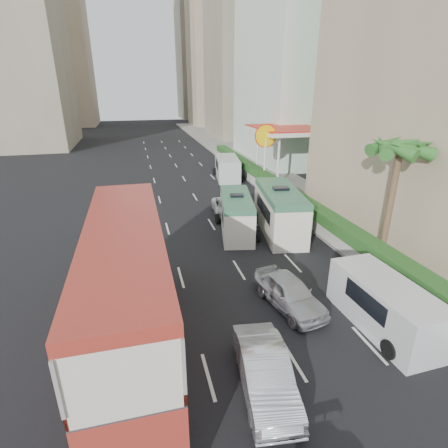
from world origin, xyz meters
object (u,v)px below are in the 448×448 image
object	(u,v)px
double_decker_bus	(130,293)
van_asset	(226,214)
car_silver_lane_b	(288,306)
minibus_near	(236,215)
palm_tree	(390,205)
shell_station	(285,154)
minibus_far	(279,211)
panel_van_far	(227,168)
car_silver_lane_a	(264,388)
panel_van_near	(385,305)

from	to	relation	value
double_decker_bus	van_asset	bearing A→B (deg)	62.54
car_silver_lane_b	minibus_near	distance (m)	9.08
double_decker_bus	van_asset	distance (m)	15.78
palm_tree	shell_station	xyz separation A→B (m)	(2.20, 19.00, -0.63)
double_decker_bus	car_silver_lane_b	world-z (taller)	double_decker_bus
minibus_far	palm_tree	size ratio (longest dim) A/B	1.06
minibus_near	minibus_far	world-z (taller)	minibus_far
car_silver_lane_b	van_asset	bearing A→B (deg)	77.98
minibus_far	panel_van_far	world-z (taller)	minibus_far
palm_tree	shell_station	bearing A→B (deg)	83.40
car_silver_lane_a	minibus_far	world-z (taller)	minibus_far
minibus_far	double_decker_bus	bearing A→B (deg)	-126.33
minibus_near	panel_van_far	size ratio (longest dim) A/B	1.02
panel_van_near	double_decker_bus	bearing A→B (deg)	171.74
car_silver_lane_b	panel_van_near	xyz separation A→B (m)	(3.17, -2.31, 1.03)
panel_van_near	palm_tree	bearing A→B (deg)	51.44
car_silver_lane_a	van_asset	distance (m)	17.07
car_silver_lane_b	palm_tree	world-z (taller)	palm_tree
car_silver_lane_a	palm_tree	world-z (taller)	palm_tree
double_decker_bus	car_silver_lane_a	distance (m)	5.66
shell_station	panel_van_near	bearing A→B (deg)	-103.97
double_decker_bus	palm_tree	world-z (taller)	palm_tree
car_silver_lane_a	panel_van_near	distance (m)	6.27
car_silver_lane_b	panel_van_near	distance (m)	4.06
van_asset	minibus_far	bearing A→B (deg)	-51.91
car_silver_lane_b	panel_van_far	world-z (taller)	panel_van_far
car_silver_lane_b	panel_van_far	distance (m)	24.12
van_asset	panel_van_near	size ratio (longest dim) A/B	0.83
minibus_near	palm_tree	xyz separation A→B (m)	(6.85, -6.20, 2.10)
double_decker_bus	panel_van_near	world-z (taller)	double_decker_bus
car_silver_lane_b	minibus_near	world-z (taller)	minibus_near
minibus_near	van_asset	bearing A→B (deg)	97.88
double_decker_bus	minibus_near	bearing A→B (deg)	55.74
car_silver_lane_a	panel_van_near	size ratio (longest dim) A/B	0.84
minibus_near	palm_tree	distance (m)	9.48
panel_van_near	shell_station	bearing A→B (deg)	74.10
minibus_near	panel_van_far	distance (m)	15.23
minibus_far	panel_van_far	distance (m)	15.52
van_asset	palm_tree	world-z (taller)	palm_tree
minibus_near	shell_station	bearing A→B (deg)	66.36
car_silver_lane_a	van_asset	world-z (taller)	car_silver_lane_a
double_decker_bus	car_silver_lane_a	size ratio (longest dim) A/B	2.54
car_silver_lane_b	minibus_far	size ratio (longest dim) A/B	0.62
car_silver_lane_b	car_silver_lane_a	bearing A→B (deg)	-133.58
double_decker_bus	panel_van_near	xyz separation A→B (m)	(10.00, -1.11, -1.50)
palm_tree	car_silver_lane_b	bearing A→B (deg)	-158.17
panel_van_far	minibus_far	bearing A→B (deg)	-82.78
car_silver_lane_b	shell_station	bearing A→B (deg)	56.78
palm_tree	minibus_near	bearing A→B (deg)	137.88
van_asset	panel_van_near	bearing A→B (deg)	-72.83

